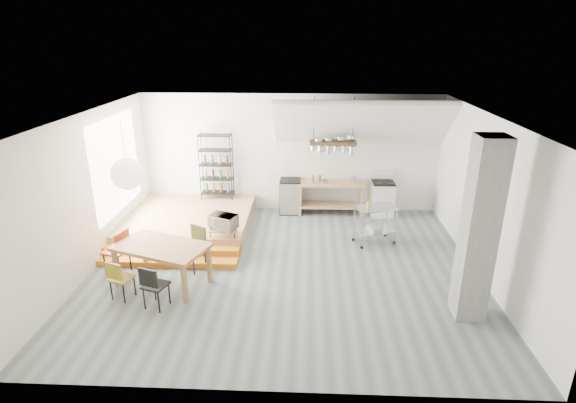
{
  "coord_description": "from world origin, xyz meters",
  "views": [
    {
      "loc": [
        0.46,
        -8.39,
        4.64
      ],
      "look_at": [
        0.05,
        0.8,
        1.21
      ],
      "focal_mm": 28.0,
      "sensor_mm": 36.0,
      "label": 1
    }
  ],
  "objects_px": {
    "rolling_cart": "(375,220)",
    "mini_fridge": "(290,196)",
    "dining_table": "(161,250)",
    "stove": "(382,198)"
  },
  "relations": [
    {
      "from": "dining_table",
      "to": "rolling_cart",
      "type": "bearing_deg",
      "value": 44.99
    },
    {
      "from": "dining_table",
      "to": "rolling_cart",
      "type": "xyz_separation_m",
      "value": [
        4.4,
        2.06,
        -0.15
      ]
    },
    {
      "from": "rolling_cart",
      "to": "mini_fridge",
      "type": "xyz_separation_m",
      "value": [
        -2.06,
        1.86,
        -0.12
      ]
    },
    {
      "from": "stove",
      "to": "mini_fridge",
      "type": "height_order",
      "value": "stove"
    },
    {
      "from": "rolling_cart",
      "to": "mini_fridge",
      "type": "height_order",
      "value": "mini_fridge"
    },
    {
      "from": "dining_table",
      "to": "mini_fridge",
      "type": "bearing_deg",
      "value": 79.05
    },
    {
      "from": "stove",
      "to": "rolling_cart",
      "type": "bearing_deg",
      "value": -103.71
    },
    {
      "from": "stove",
      "to": "mini_fridge",
      "type": "xyz_separation_m",
      "value": [
        -2.5,
        0.04,
        -0.01
      ]
    },
    {
      "from": "dining_table",
      "to": "mini_fridge",
      "type": "xyz_separation_m",
      "value": [
        2.34,
        3.92,
        -0.27
      ]
    },
    {
      "from": "stove",
      "to": "mini_fridge",
      "type": "distance_m",
      "value": 2.5
    }
  ]
}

